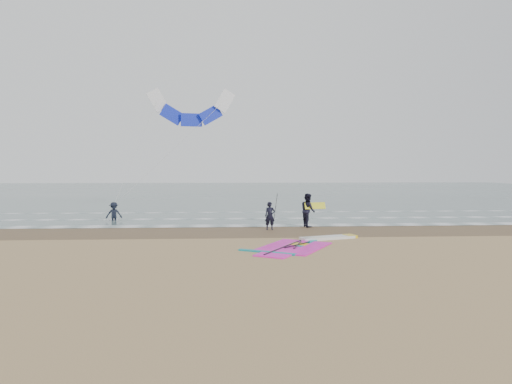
{
  "coord_description": "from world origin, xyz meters",
  "views": [
    {
      "loc": [
        -2.57,
        -18.76,
        3.45
      ],
      "look_at": [
        -1.17,
        5.0,
        2.2
      ],
      "focal_mm": 32.0,
      "sensor_mm": 36.0,
      "label": 1
    }
  ],
  "objects": [
    {
      "name": "foam_waterline",
      "position": [
        0.0,
        10.44,
        0.03
      ],
      "size": [
        120.0,
        9.15,
        0.02
      ],
      "color": "white",
      "rests_on": "ground"
    },
    {
      "name": "person_wading",
      "position": [
        -10.08,
        11.28,
        0.79
      ],
      "size": [
        1.14,
        0.83,
        1.59
      ],
      "primitive_type": "imported",
      "rotation": [
        0.0,
        0.0,
        0.25
      ],
      "color": "black",
      "rests_on": "ground"
    },
    {
      "name": "surf_kite",
      "position": [
        -5.27,
        14.15,
        7.56
      ],
      "size": [
        7.99,
        3.13,
        8.12
      ],
      "color": "white",
      "rests_on": "ground"
    },
    {
      "name": "person_standing",
      "position": [
        -0.31,
        6.47,
        0.78
      ],
      "size": [
        0.6,
        0.42,
        1.57
      ],
      "primitive_type": "imported",
      "rotation": [
        0.0,
        0.0,
        0.07
      ],
      "color": "black",
      "rests_on": "ground"
    },
    {
      "name": "sea_water",
      "position": [
        0.0,
        48.0,
        0.01
      ],
      "size": [
        120.0,
        80.0,
        0.02
      ],
      "primitive_type": "cube",
      "color": "#47605E",
      "rests_on": "ground"
    },
    {
      "name": "ground",
      "position": [
        0.0,
        0.0,
        0.0
      ],
      "size": [
        120.0,
        120.0,
        0.0
      ],
      "primitive_type": "plane",
      "color": "tan",
      "rests_on": "ground"
    },
    {
      "name": "held_pole",
      "position": [
        -0.01,
        6.47,
        1.15
      ],
      "size": [
        0.17,
        0.86,
        1.82
      ],
      "color": "black",
      "rests_on": "ground"
    },
    {
      "name": "person_walking",
      "position": [
        2.03,
        7.59,
        0.99
      ],
      "size": [
        0.92,
        1.08,
        1.98
      ],
      "primitive_type": "imported",
      "rotation": [
        0.0,
        0.0,
        1.76
      ],
      "color": "black",
      "rests_on": "ground"
    },
    {
      "name": "carried_kiteboard",
      "position": [
        2.43,
        7.49,
        1.25
      ],
      "size": [
        1.3,
        0.51,
        0.39
      ],
      "color": "yellow",
      "rests_on": "ground"
    },
    {
      "name": "windsurf_rig",
      "position": [
        0.79,
        1.36,
        0.04
      ],
      "size": [
        5.94,
        5.62,
        0.14
      ],
      "color": "white",
      "rests_on": "ground"
    },
    {
      "name": "wet_sand_band",
      "position": [
        0.0,
        6.0,
        0.0
      ],
      "size": [
        120.0,
        5.0,
        0.01
      ],
      "primitive_type": "cube",
      "color": "brown",
      "rests_on": "ground"
    }
  ]
}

